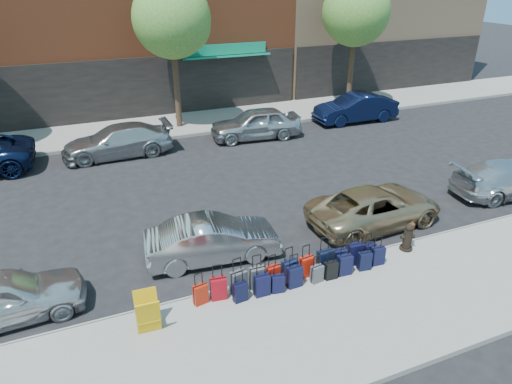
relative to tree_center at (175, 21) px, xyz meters
name	(u,v)px	position (x,y,z in m)	size (l,w,h in m)	color
ground	(231,207)	(-0.64, -9.50, -5.41)	(120.00, 120.00, 0.00)	black
sidewalk_near	(323,322)	(-0.64, -16.00, -5.34)	(60.00, 4.00, 0.15)	gray
sidewalk_far	(168,126)	(-0.64, 0.50, -5.34)	(60.00, 4.00, 0.15)	gray
curb_near	(286,275)	(-0.64, -13.98, -5.34)	(60.00, 0.08, 0.15)	gray
curb_far	(177,137)	(-0.64, -1.52, -5.34)	(60.00, 0.08, 0.15)	gray
tree_center	(175,21)	(0.00, 0.00, 0.00)	(3.80, 3.80, 7.27)	black
tree_right	(358,14)	(10.50, 0.00, 0.00)	(3.80, 3.80, 7.27)	black
suitcase_front_0	(200,294)	(-3.16, -14.31, -4.99)	(0.39, 0.26, 0.86)	#9C1C0A
suitcase_front_1	(218,288)	(-2.69, -14.31, -4.96)	(0.43, 0.27, 0.98)	maroon
suitcase_front_2	(239,282)	(-2.13, -14.26, -4.95)	(0.45, 0.30, 1.00)	#3E3E44
suitcase_front_3	(258,277)	(-1.61, -14.27, -4.96)	(0.41, 0.23, 0.97)	#424248
suitcase_front_4	(273,275)	(-1.17, -14.26, -4.99)	(0.37, 0.22, 0.85)	#AA170B
suitcase_front_5	(290,271)	(-0.71, -14.33, -4.95)	(0.45, 0.29, 1.01)	black
suitcase_front_6	(307,266)	(-0.19, -14.31, -4.97)	(0.41, 0.25, 0.94)	#AA190B
suitcase_front_7	(325,261)	(0.37, -14.32, -4.93)	(0.44, 0.25, 1.05)	black
suitcase_front_8	(339,258)	(0.84, -14.31, -4.97)	(0.40, 0.24, 0.92)	black
suitcase_front_9	(355,254)	(1.31, -14.34, -4.93)	(0.45, 0.27, 1.05)	black
suitcase_front_10	(369,252)	(1.78, -14.35, -4.99)	(0.39, 0.26, 0.88)	black
suitcase_back_2	(240,292)	(-2.22, -14.59, -5.00)	(0.37, 0.24, 0.84)	black
suitcase_back_3	(262,285)	(-1.63, -14.59, -4.97)	(0.40, 0.24, 0.94)	black
suitcase_back_4	(278,283)	(-1.20, -14.64, -5.01)	(0.36, 0.25, 0.80)	black
suitcase_back_5	(294,277)	(-0.71, -14.60, -4.97)	(0.41, 0.25, 0.95)	black
suitcase_back_6	(317,274)	(-0.06, -14.65, -5.02)	(0.35, 0.23, 0.78)	#434348
suitcase_back_7	(331,270)	(0.35, -14.67, -5.01)	(0.35, 0.22, 0.82)	black
suitcase_back_8	(345,265)	(0.79, -14.64, -4.97)	(0.41, 0.25, 0.93)	black
suitcase_back_9	(364,261)	(1.42, -14.66, -4.99)	(0.38, 0.25, 0.86)	black
suitcase_back_10	(378,256)	(1.91, -14.59, -4.99)	(0.38, 0.24, 0.87)	black
fire_hydrant	(408,238)	(3.17, -14.30, -4.87)	(0.44, 0.38, 0.85)	black
bollard	(410,236)	(3.27, -14.29, -4.83)	(0.15, 0.15, 0.84)	#38190C
display_rack	(148,313)	(-4.52, -14.75, -4.79)	(0.56, 0.62, 0.96)	#D49E0B
car_near_0	(2,298)	(-7.61, -12.89, -4.77)	(1.51, 3.74, 1.28)	silver
car_near_1	(213,240)	(-2.21, -12.34, -4.77)	(1.35, 3.87, 1.27)	silver
car_near_2	(375,207)	(3.34, -12.46, -4.77)	(2.12, 4.60, 1.28)	tan
car_near_3	(511,178)	(9.34, -12.53, -4.76)	(1.82, 4.47, 1.30)	silver
car_far_1	(117,141)	(-3.67, -2.82, -4.71)	(1.97, 4.84, 1.41)	#B4B7BB
car_far_2	(256,123)	(3.01, -2.97, -4.65)	(1.81, 4.49, 1.53)	#B7BABF
car_far_3	(355,108)	(9.19, -2.49, -4.65)	(1.62, 4.64, 1.53)	#0B1534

